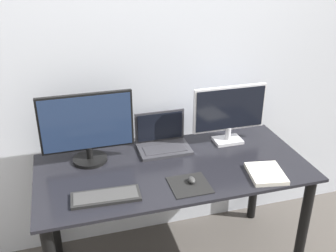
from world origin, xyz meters
name	(u,v)px	position (x,y,z in m)	size (l,w,h in m)	color
wall_back	(154,62)	(0.00, 0.80, 1.25)	(7.00, 0.05, 2.50)	silver
desk	(173,187)	(0.00, 0.37, 0.61)	(1.57, 0.73, 0.75)	black
monitor_left	(87,128)	(-0.46, 0.57, 0.97)	(0.53, 0.20, 0.42)	black
monitor_right	(229,112)	(0.43, 0.57, 0.96)	(0.48, 0.13, 0.38)	silver
laptop	(162,140)	(0.00, 0.61, 0.81)	(0.32, 0.22, 0.22)	#333338
keyboard	(106,197)	(-0.42, 0.17, 0.76)	(0.36, 0.15, 0.02)	black
mousepad	(190,185)	(0.03, 0.16, 0.75)	(0.21, 0.21, 0.00)	black
mouse	(192,180)	(0.04, 0.17, 0.77)	(0.04, 0.06, 0.03)	#333333
book	(266,173)	(0.47, 0.13, 0.76)	(0.22, 0.25, 0.02)	silver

